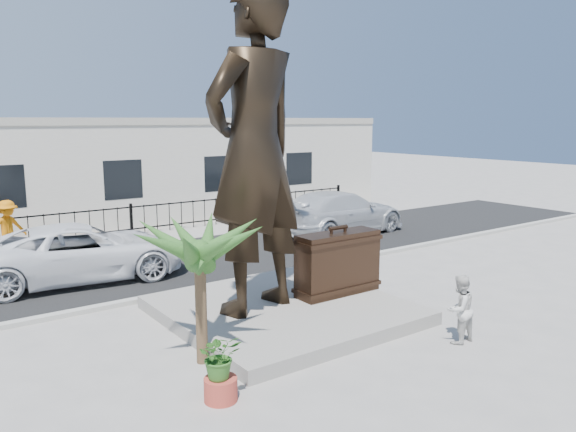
{
  "coord_description": "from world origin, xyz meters",
  "views": [
    {
      "loc": [
        -7.9,
        -8.93,
        4.62
      ],
      "look_at": [
        0.0,
        2.0,
        2.3
      ],
      "focal_mm": 35.0,
      "sensor_mm": 36.0,
      "label": 1
    }
  ],
  "objects_px": {
    "suitcase": "(338,263)",
    "tourist": "(459,309)",
    "statue": "(254,151)",
    "car_white": "(82,252)"
  },
  "relations": [
    {
      "from": "statue",
      "to": "suitcase",
      "type": "distance_m",
      "value": 3.67
    },
    {
      "from": "statue",
      "to": "tourist",
      "type": "bearing_deg",
      "value": 113.76
    },
    {
      "from": "suitcase",
      "to": "car_white",
      "type": "height_order",
      "value": "suitcase"
    },
    {
      "from": "tourist",
      "to": "car_white",
      "type": "xyz_separation_m",
      "value": [
        -5.02,
        9.38,
        0.1
      ]
    },
    {
      "from": "suitcase",
      "to": "tourist",
      "type": "height_order",
      "value": "suitcase"
    },
    {
      "from": "suitcase",
      "to": "tourist",
      "type": "xyz_separation_m",
      "value": [
        0.47,
        -3.34,
        -0.35
      ]
    },
    {
      "from": "tourist",
      "to": "car_white",
      "type": "bearing_deg",
      "value": -62.93
    },
    {
      "from": "statue",
      "to": "car_white",
      "type": "height_order",
      "value": "statue"
    },
    {
      "from": "suitcase",
      "to": "tourist",
      "type": "bearing_deg",
      "value": -81.78
    },
    {
      "from": "statue",
      "to": "tourist",
      "type": "height_order",
      "value": "statue"
    }
  ]
}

